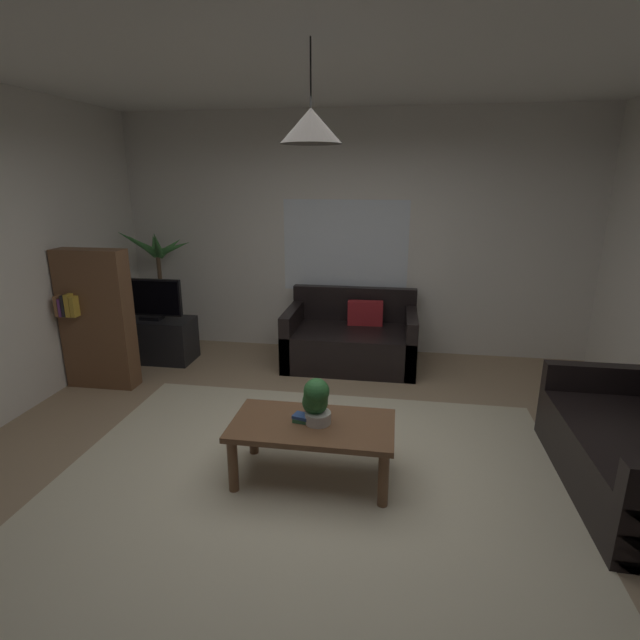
% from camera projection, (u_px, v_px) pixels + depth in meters
% --- Properties ---
extents(floor, '(5.50, 5.30, 0.02)m').
position_uv_depth(floor, '(314.00, 469.00, 3.57)').
color(floor, '#9E8466').
rests_on(floor, ground).
extents(rug, '(3.58, 2.92, 0.01)m').
position_uv_depth(rug, '(309.00, 484.00, 3.38)').
color(rug, beige).
rests_on(rug, ground).
extents(wall_back, '(5.62, 0.06, 2.80)m').
position_uv_depth(wall_back, '(352.00, 235.00, 5.71)').
color(wall_back, silver).
rests_on(wall_back, ground).
extents(ceiling, '(5.50, 5.30, 0.02)m').
position_uv_depth(ceiling, '(312.00, 39.00, 2.78)').
color(ceiling, white).
extents(window_pane, '(1.47, 0.01, 1.07)m').
position_uv_depth(window_pane, '(345.00, 246.00, 5.73)').
color(window_pane, white).
extents(couch_under_window, '(1.45, 0.90, 0.82)m').
position_uv_depth(couch_under_window, '(351.00, 341.00, 5.51)').
color(couch_under_window, black).
rests_on(couch_under_window, ground).
extents(coffee_table, '(1.13, 0.60, 0.43)m').
position_uv_depth(coffee_table, '(312.00, 432.00, 3.36)').
color(coffee_table, brown).
rests_on(coffee_table, ground).
extents(book_on_table_0, '(0.16, 0.10, 0.03)m').
position_uv_depth(book_on_table_0, '(304.00, 420.00, 3.36)').
color(book_on_table_0, '#387247').
rests_on(book_on_table_0, coffee_table).
extents(book_on_table_1, '(0.16, 0.12, 0.02)m').
position_uv_depth(book_on_table_1, '(303.00, 416.00, 3.35)').
color(book_on_table_1, '#2D4C8C').
rests_on(book_on_table_1, coffee_table).
extents(remote_on_table_0, '(0.09, 0.17, 0.02)m').
position_uv_depth(remote_on_table_0, '(323.00, 416.00, 3.42)').
color(remote_on_table_0, black).
rests_on(remote_on_table_0, coffee_table).
extents(potted_plant_on_table, '(0.20, 0.23, 0.34)m').
position_uv_depth(potted_plant_on_table, '(316.00, 400.00, 3.30)').
color(potted_plant_on_table, beige).
rests_on(potted_plant_on_table, coffee_table).
extents(tv_stand, '(0.90, 0.44, 0.50)m').
position_uv_depth(tv_stand, '(155.00, 339.00, 5.63)').
color(tv_stand, black).
rests_on(tv_stand, ground).
extents(tv, '(0.74, 0.16, 0.47)m').
position_uv_depth(tv, '(150.00, 299.00, 5.48)').
color(tv, black).
rests_on(tv, tv_stand).
extents(potted_palm_corner, '(0.94, 0.73, 1.52)m').
position_uv_depth(potted_palm_corner, '(161.00, 295.00, 5.93)').
color(potted_palm_corner, beige).
rests_on(potted_palm_corner, ground).
extents(bookshelf_corner, '(0.70, 0.31, 1.40)m').
position_uv_depth(bookshelf_corner, '(96.00, 319.00, 4.81)').
color(bookshelf_corner, brown).
rests_on(bookshelf_corner, ground).
extents(pendant_lamp, '(0.37, 0.37, 0.56)m').
position_uv_depth(pendant_lamp, '(311.00, 126.00, 2.81)').
color(pendant_lamp, black).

